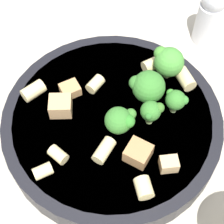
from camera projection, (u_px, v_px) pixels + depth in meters
The scene contains 20 objects.
ground_plane at pixel (112, 131), 0.48m from camera, with size 2.00×2.00×0.00m, color #BCB29E.
pasta_bowl at pixel (112, 123), 0.46m from camera, with size 0.27×0.27×0.04m.
broccoli_floret_0 at pixel (148, 86), 0.44m from camera, with size 0.04×0.04×0.05m.
broccoli_floret_1 at pixel (168, 61), 0.46m from camera, with size 0.04×0.04×0.05m.
broccoli_floret_2 at pixel (123, 120), 0.42m from camera, with size 0.03×0.03×0.04m.
broccoli_floret_3 at pixel (151, 111), 0.43m from camera, with size 0.03×0.02×0.03m.
broccoli_floret_4 at pixel (176, 100), 0.44m from camera, with size 0.03×0.03×0.03m.
rigatoni_0 at pixel (58, 155), 0.41m from camera, with size 0.01×0.01×0.02m, color beige.
rigatoni_1 at pixel (151, 65), 0.48m from camera, with size 0.02×0.02×0.02m, color beige.
rigatoni_2 at pixel (104, 150), 0.42m from camera, with size 0.02×0.02×0.03m, color beige.
rigatoni_3 at pixel (146, 187), 0.39m from camera, with size 0.02×0.02×0.02m, color beige.
rigatoni_4 at pixel (185, 79), 0.47m from camera, with size 0.02×0.02×0.03m, color beige.
rigatoni_5 at pixel (33, 91), 0.46m from camera, with size 0.02×0.02×0.03m, color beige.
rigatoni_6 at pixel (43, 171), 0.40m from camera, with size 0.01×0.01×0.02m, color beige.
rigatoni_7 at pixel (95, 84), 0.47m from camera, with size 0.01×0.01×0.02m, color beige.
chicken_chunk_0 at pixel (138, 153), 0.41m from camera, with size 0.03×0.03×0.02m, color #A87A4C.
chicken_chunk_1 at pixel (61, 106), 0.45m from camera, with size 0.03×0.02×0.02m, color tan.
chicken_chunk_2 at pixel (169, 164), 0.41m from camera, with size 0.02×0.02×0.02m, color tan.
chicken_chunk_3 at pixel (70, 89), 0.46m from camera, with size 0.02×0.02×0.01m, color tan.
pepper_shaker at pixel (210, 16), 0.53m from camera, with size 0.04×0.04×0.09m.
Camera 1 is at (-0.08, -0.22, 0.42)m, focal length 60.00 mm.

